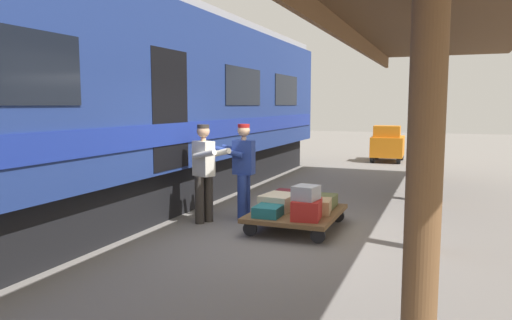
% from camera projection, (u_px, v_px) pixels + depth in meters
% --- Properties ---
extents(ground_plane, '(60.00, 60.00, 0.00)m').
position_uv_depth(ground_plane, '(294.00, 237.00, 7.47)').
color(ground_plane, slate).
extents(platform_canopy, '(3.20, 15.27, 3.56)m').
position_uv_depth(platform_canopy, '(436.00, 11.00, 6.39)').
color(platform_canopy, brown).
rests_on(platform_canopy, ground_plane).
extents(train_car, '(3.02, 17.85, 4.00)m').
position_uv_depth(train_car, '(98.00, 103.00, 8.57)').
color(train_car, navy).
rests_on(train_car, ground_plane).
extents(luggage_cart, '(1.36, 1.74, 0.30)m').
position_uv_depth(luggage_cart, '(296.00, 214.00, 7.94)').
color(luggage_cart, brown).
rests_on(luggage_cart, ground_plane).
extents(suitcase_olive_duffel, '(0.45, 0.53, 0.20)m').
position_uv_depth(suitcase_olive_duffel, '(322.00, 201.00, 8.25)').
color(suitcase_olive_duffel, brown).
rests_on(suitcase_olive_duffel, luggage_cart).
extents(suitcase_tan_vintage, '(0.58, 0.56, 0.22)m').
position_uv_depth(suitcase_tan_vintage, '(315.00, 206.00, 7.81)').
color(suitcase_tan_vintage, tan).
rests_on(suitcase_tan_vintage, luggage_cart).
extents(suitcase_red_plastic, '(0.48, 0.58, 0.30)m').
position_uv_depth(suitcase_red_plastic, '(307.00, 209.00, 7.36)').
color(suitcase_red_plastic, '#AD231E').
rests_on(suitcase_red_plastic, luggage_cart).
extents(suitcase_teal_softside, '(0.42, 0.57, 0.17)m').
position_uv_depth(suitcase_teal_softside, '(269.00, 210.00, 7.59)').
color(suitcase_teal_softside, '#1E666B').
rests_on(suitcase_teal_softside, luggage_cart).
extents(suitcase_cream_canvas, '(0.57, 0.67, 0.26)m').
position_uv_depth(suitcase_cream_canvas, '(279.00, 202.00, 8.03)').
color(suitcase_cream_canvas, beige).
rests_on(suitcase_cream_canvas, luggage_cart).
extents(suitcase_maroon_trunk, '(0.52, 0.61, 0.22)m').
position_uv_depth(suitcase_maroon_trunk, '(288.00, 198.00, 8.48)').
color(suitcase_maroon_trunk, maroon).
rests_on(suitcase_maroon_trunk, luggage_cart).
extents(suitcase_gray_aluminum, '(0.39, 0.43, 0.22)m').
position_uv_depth(suitcase_gray_aluminum, '(306.00, 193.00, 7.34)').
color(suitcase_gray_aluminum, '#9EA0A5').
rests_on(suitcase_gray_aluminum, suitcase_red_plastic).
extents(porter_in_overalls, '(0.68, 0.44, 1.70)m').
position_uv_depth(porter_in_overalls, '(243.00, 168.00, 8.51)').
color(porter_in_overalls, navy).
rests_on(porter_in_overalls, ground_plane).
extents(porter_by_door, '(0.74, 0.59, 1.70)m').
position_uv_depth(porter_by_door, '(204.00, 170.00, 8.27)').
color(porter_by_door, '#332D28').
rests_on(porter_by_door, ground_plane).
extents(baggage_tug, '(1.16, 1.74, 1.30)m').
position_uv_depth(baggage_tug, '(388.00, 144.00, 17.29)').
color(baggage_tug, orange).
rests_on(baggage_tug, ground_plane).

